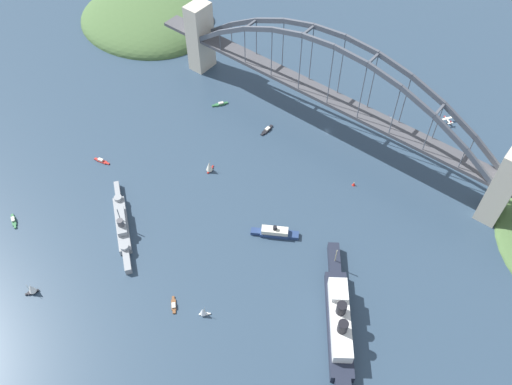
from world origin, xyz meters
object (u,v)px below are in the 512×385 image
small_boat_0 (14,221)px  small_boat_4 (209,166)px  harbor_arch_bridge (332,98)px  small_boat_7 (174,305)px  ocean_liner (339,322)px  small_boat_1 (267,130)px  seaplane_taxiing_near_bridge (447,120)px  small_boat_5 (220,104)px  small_boat_8 (101,161)px  small_boat_2 (203,311)px  harbor_ferry_steamer (275,232)px  channel_marker_buoy (354,184)px  naval_cruiser (122,225)px  seaplane_second_in_formation (387,121)px  small_boat_3 (31,289)px

small_boat_0 → small_boat_4: (-65.02, -104.03, 3.46)m
harbor_arch_bridge → small_boat_7: bearing=93.6°
ocean_liner → small_boat_1: (118.63, -93.20, -5.17)m
small_boat_0 → small_boat_7: bearing=-170.2°
harbor_arch_bridge → seaplane_taxiing_near_bridge: (-61.49, -59.28, -27.53)m
small_boat_5 → small_boat_8: (24.38, 91.64, -0.02)m
small_boat_2 → small_boat_5: 166.58m
small_boat_1 → small_boat_8: size_ratio=1.06×
harbor_arch_bridge → harbor_ferry_steamer: (-24.75, 93.07, -27.21)m
small_boat_5 → channel_marker_buoy: channel_marker_buoy is taller
small_boat_5 → small_boat_8: size_ratio=0.93×
seaplane_taxiing_near_bridge → harbor_arch_bridge: bearing=44.0°
naval_cruiser → seaplane_taxiing_near_bridge: size_ratio=5.35×
seaplane_taxiing_near_bridge → small_boat_2: bearing=80.7°
small_boat_0 → small_boat_5: size_ratio=1.01×
small_boat_1 → small_boat_7: 143.94m
seaplane_second_in_formation → small_boat_7: seaplane_second_in_formation is taller
ocean_liner → small_boat_1: bearing=-38.2°
seaplane_second_in_formation → small_boat_3: small_boat_3 is taller
channel_marker_buoy → seaplane_second_in_formation: bearing=-79.3°
naval_cruiser → small_boat_4: naval_cruiser is taller
harbor_ferry_steamer → small_boat_5: (101.04, -67.02, -1.63)m
small_boat_2 → small_boat_4: bearing=-50.1°
naval_cruiser → small_boat_5: bearing=-77.2°
harbor_ferry_steamer → small_boat_8: size_ratio=2.26×
seaplane_second_in_formation → small_boat_4: 130.88m
seaplane_second_in_formation → small_boat_2: bearing=89.2°
small_boat_4 → small_boat_3: bearing=82.9°
small_boat_2 → small_boat_8: bearing=-17.4°
small_boat_0 → small_boat_2: 132.90m
harbor_arch_bridge → seaplane_second_in_formation: harbor_arch_bridge is taller
small_boat_2 → small_boat_7: bearing=21.1°
harbor_ferry_steamer → small_boat_3: size_ratio=3.07×
small_boat_2 → harbor_ferry_steamer: bearing=-88.8°
small_boat_3 → small_boat_8: 98.80m
seaplane_second_in_formation → small_boat_4: size_ratio=1.18×
small_boat_0 → channel_marker_buoy: channel_marker_buoy is taller
naval_cruiser → seaplane_second_in_formation: (-77.98, -178.20, -0.99)m
small_boat_0 → small_boat_4: 122.72m
naval_cruiser → small_boat_8: naval_cruiser is taller
small_boat_0 → small_boat_8: 65.66m
small_boat_1 → small_boat_2: small_boat_2 is taller
harbor_arch_bridge → harbor_ferry_steamer: harbor_arch_bridge is taller
harbor_ferry_steamer → seaplane_second_in_formation: size_ratio=2.47×
harbor_arch_bridge → ocean_liner: bearing=125.7°
small_boat_2 → channel_marker_buoy: size_ratio=2.67×
small_boat_2 → small_boat_0: bearing=11.2°
seaplane_second_in_formation → small_boat_1: seaplane_second_in_formation is taller
small_boat_1 → small_boat_3: 180.38m
small_boat_5 → small_boat_8: 94.82m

